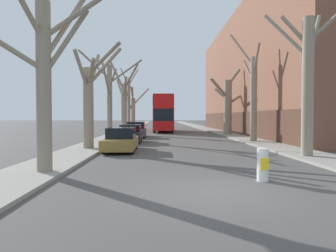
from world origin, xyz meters
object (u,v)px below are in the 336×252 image
(street_tree_left_1, at_px, (90,99))
(traffic_bollard, at_px, (263,165))
(double_decker_bus, at_px, (163,112))
(street_tree_left_5, at_px, (133,110))
(parked_car_2, at_px, (136,130))
(parked_car_1, at_px, (131,134))
(street_tree_left_3, at_px, (124,103))
(street_tree_right_2, at_px, (228,105))
(street_tree_right_0, at_px, (308,78))
(street_tree_left_2, at_px, (110,97))
(street_tree_left_0, at_px, (45,74))
(street_tree_right_1, at_px, (253,94))
(parked_car_0, at_px, (121,140))
(street_tree_left_4, at_px, (129,102))

(street_tree_left_1, height_order, traffic_bollard, street_tree_left_1)
(street_tree_left_1, distance_m, double_decker_bus, 22.06)
(street_tree_left_5, bearing_deg, parked_car_2, -84.29)
(parked_car_1, xyz_separation_m, traffic_bollard, (5.47, -14.10, -0.14))
(street_tree_left_3, bearing_deg, street_tree_right_2, -10.74)
(street_tree_right_0, distance_m, street_tree_right_2, 17.55)
(street_tree_left_2, height_order, street_tree_right_0, street_tree_right_0)
(street_tree_left_2, bearing_deg, street_tree_right_2, 29.70)
(street_tree_left_0, bearing_deg, street_tree_left_1, 91.63)
(street_tree_right_2, distance_m, double_decker_bus, 10.46)
(street_tree_right_1, relative_size, parked_car_0, 2.03)
(street_tree_left_2, bearing_deg, street_tree_left_0, -89.13)
(parked_car_2, bearing_deg, parked_car_1, -90.00)
(street_tree_left_4, distance_m, traffic_bollard, 33.17)
(street_tree_left_2, relative_size, double_decker_bus, 0.72)
(street_tree_left_4, bearing_deg, traffic_bollard, -76.99)
(street_tree_left_3, xyz_separation_m, street_tree_right_1, (11.28, -10.84, 0.22))
(parked_car_1, bearing_deg, street_tree_left_0, -97.56)
(parked_car_2, bearing_deg, traffic_bollard, -74.59)
(street_tree_left_5, relative_size, parked_car_0, 1.53)
(street_tree_left_3, distance_m, traffic_bollard, 25.98)
(street_tree_left_0, height_order, street_tree_left_2, street_tree_left_2)
(street_tree_left_1, relative_size, street_tree_left_3, 0.78)
(street_tree_left_0, height_order, street_tree_right_1, street_tree_right_1)
(street_tree_right_2, relative_size, parked_car_1, 1.70)
(street_tree_right_0, bearing_deg, street_tree_left_1, 161.18)
(street_tree_left_4, xyz_separation_m, double_decker_bus, (4.68, -1.63, -1.36))
(street_tree_left_0, distance_m, street_tree_left_2, 14.80)
(street_tree_left_3, bearing_deg, street_tree_left_4, 91.59)
(street_tree_right_0, xyz_separation_m, parked_car_0, (-9.43, 3.29, -3.26))
(street_tree_right_0, distance_m, double_decker_bus, 26.32)
(street_tree_right_2, bearing_deg, street_tree_left_2, -150.30)
(parked_car_1, bearing_deg, parked_car_2, 90.00)
(street_tree_left_1, bearing_deg, double_decker_bus, 77.83)
(street_tree_right_1, bearing_deg, street_tree_right_2, 89.73)
(street_tree_left_3, height_order, traffic_bollard, street_tree_left_3)
(street_tree_left_5, bearing_deg, parked_car_0, -86.42)
(street_tree_right_1, distance_m, double_decker_bus, 17.95)
(street_tree_left_0, distance_m, street_tree_left_5, 37.72)
(traffic_bollard, bearing_deg, street_tree_left_5, 100.73)
(street_tree_right_0, bearing_deg, parked_car_1, 136.27)
(parked_car_1, distance_m, parked_car_2, 5.74)
(street_tree_left_1, relative_size, street_tree_left_4, 0.74)
(double_decker_bus, bearing_deg, parked_car_1, -99.44)
(street_tree_left_3, height_order, street_tree_right_0, street_tree_left_3)
(parked_car_1, bearing_deg, street_tree_right_0, -43.73)
(parked_car_1, bearing_deg, street_tree_right_1, -1.06)
(street_tree_left_1, distance_m, parked_car_0, 3.16)
(street_tree_right_1, bearing_deg, parked_car_2, 148.17)
(street_tree_left_3, distance_m, street_tree_left_5, 14.22)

